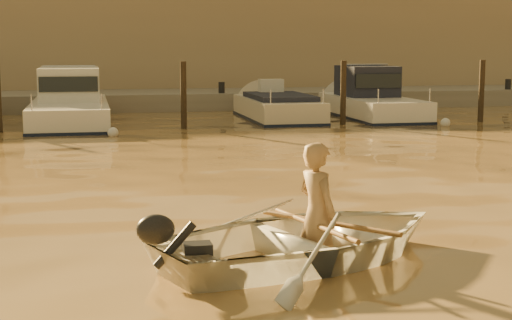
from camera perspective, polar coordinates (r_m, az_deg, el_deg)
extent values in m
plane|color=olive|center=(10.31, 5.16, -5.64)|extent=(160.00, 160.00, 0.00)
imported|color=silver|center=(9.17, 3.95, -5.67)|extent=(4.43, 3.79, 0.78)
imported|color=#A27B51|center=(9.17, 4.47, -3.92)|extent=(0.59, 0.71, 1.68)
cylinder|color=brown|center=(9.28, 5.21, -4.55)|extent=(1.17, 1.81, 0.13)
cylinder|color=brown|center=(9.17, 4.21, -4.70)|extent=(0.43, 2.08, 0.13)
cylinder|color=#2D2319|center=(23.56, -5.29, 4.49)|extent=(0.18, 0.18, 2.20)
cylinder|color=#2D2319|center=(24.66, 6.36, 4.65)|extent=(0.18, 0.18, 2.20)
cylinder|color=#2D2319|center=(26.52, 16.07, 4.64)|extent=(0.18, 0.18, 2.20)
sphere|color=silver|center=(21.81, -10.36, 1.97)|extent=(0.30, 0.30, 0.30)
sphere|color=orange|center=(24.74, 3.38, 2.84)|extent=(0.30, 0.30, 0.30)
sphere|color=silver|center=(24.85, 13.61, 2.64)|extent=(0.30, 0.30, 0.30)
cube|color=gray|center=(31.28, -6.60, 4.06)|extent=(52.00, 4.00, 1.00)
cube|color=#9E8466|center=(36.67, -7.50, 8.19)|extent=(46.00, 7.00, 4.80)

